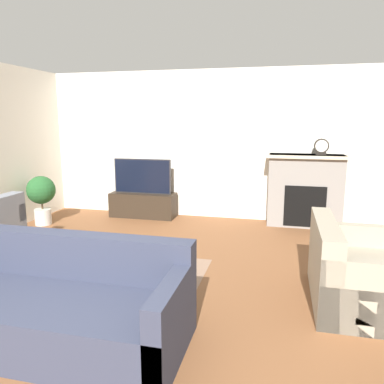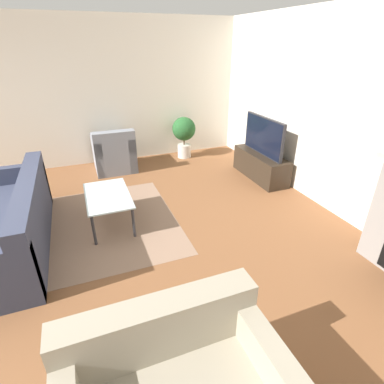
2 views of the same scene
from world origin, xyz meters
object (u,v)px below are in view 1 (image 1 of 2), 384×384
Objects in this scene: tv at (142,176)px; couch_sectional at (54,306)px; coffee_table at (106,247)px; couch_loveseat at (357,275)px; potted_plant at (41,194)px; mantel_clock at (321,146)px.

tv is 4.06m from couch_sectional.
coffee_table is at bearing -77.62° from tv.
couch_sectional and couch_loveseat have the same top height.
potted_plant reaches higher than couch_sectional.
potted_plant is at bearing 139.09° from coffee_table.
couch_sectional is 2.34× the size of coffee_table.
tv is at bearing 50.60° from couch_loveseat.
tv is 3.20m from mantel_clock.
tv reaches higher than potted_plant.
potted_plant reaches higher than coffee_table.
potted_plant is at bearing 126.51° from couch_sectional.
tv reaches higher than couch_sectional.
potted_plant is at bearing -148.63° from tv.
tv is 4.06× the size of mantel_clock.
tv is at bearing 100.50° from couch_sectional.
couch_loveseat reaches higher than coffee_table.
couch_loveseat is at bearing -39.40° from tv.
couch_sectional is 3.79m from potted_plant.
coffee_table is at bearing -40.91° from potted_plant.
couch_sectional is 1.21m from coffee_table.
coffee_table is 1.11× the size of potted_plant.
coffee_table is (0.61, -2.76, -0.39)m from tv.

